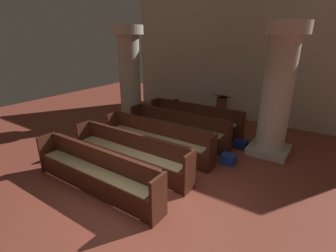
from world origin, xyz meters
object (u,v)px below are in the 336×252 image
object	(u,v)px
pew_row_0	(194,117)
pew_row_1	(177,126)
pew_row_4	(95,170)
pew_row_3	(130,151)
pillar_aisle_side	(277,90)
kneeler_box_blue	(228,159)
hymn_book	(176,100)
kneeler_box_navy	(241,144)
pillar_far_side	(130,74)
lectern	(221,111)
pew_row_2	(157,137)

from	to	relation	value
pew_row_0	pew_row_1	distance (m)	1.03
pew_row_4	pew_row_0	bearing A→B (deg)	90.00
pew_row_3	pillar_aisle_side	distance (m)	3.92
kneeler_box_blue	hymn_book	bearing A→B (deg)	146.70
pew_row_4	kneeler_box_navy	world-z (taller)	pew_row_4
pew_row_3	kneeler_box_navy	size ratio (longest dim) A/B	9.29
pillar_far_side	kneeler_box_navy	xyz separation A→B (m)	(4.18, -0.11, -1.62)
pillar_aisle_side	hymn_book	size ratio (longest dim) A/B	16.36
pillar_aisle_side	lectern	xyz separation A→B (m)	(-2.03, 1.51, -1.28)
pew_row_2	kneeler_box_blue	xyz separation A→B (m)	(1.81, 0.52, -0.35)
kneeler_box_blue	lectern	bearing A→B (deg)	116.61
pew_row_3	kneeler_box_navy	xyz separation A→B (m)	(1.75, 2.64, -0.36)
pew_row_4	pillar_aisle_side	size ratio (longest dim) A/B	0.98
pew_row_1	kneeler_box_navy	distance (m)	1.87
hymn_book	kneeler_box_blue	xyz separation A→B (m)	(2.65, -1.74, -0.76)
pew_row_3	kneeler_box_blue	size ratio (longest dim) A/B	9.93
lectern	pillar_aisle_side	bearing A→B (deg)	-36.65
pew_row_0	pew_row_3	bearing A→B (deg)	-90.00
pillar_far_side	hymn_book	distance (m)	1.88
pew_row_4	pillar_far_side	world-z (taller)	pillar_far_side
pew_row_2	kneeler_box_blue	world-z (taller)	pew_row_2
lectern	pew_row_1	bearing A→B (deg)	-101.32
pillar_far_side	hymn_book	size ratio (longest dim) A/B	16.36
pew_row_4	kneeler_box_navy	bearing A→B (deg)	64.49
pew_row_3	pew_row_4	distance (m)	1.03
pillar_aisle_side	pew_row_0	bearing A→B (deg)	172.43
pew_row_0	pillar_far_side	size ratio (longest dim) A/B	0.98
pew_row_4	kneeler_box_navy	xyz separation A→B (m)	(1.75, 3.67, -0.36)
kneeler_box_blue	pew_row_4	bearing A→B (deg)	-124.94
pew_row_4	hymn_book	size ratio (longest dim) A/B	15.96
lectern	pew_row_2	bearing A→B (deg)	-97.78
pew_row_3	kneeler_box_navy	distance (m)	3.18
pillar_aisle_side	pillar_far_side	bearing A→B (deg)	-179.69
pew_row_0	lectern	size ratio (longest dim) A/B	2.99
pew_row_0	pillar_aisle_side	distance (m)	2.80
pew_row_4	lectern	xyz separation A→B (m)	(0.44, 5.32, -0.02)
pew_row_0	kneeler_box_navy	distance (m)	1.85
kneeler_box_navy	lectern	bearing A→B (deg)	128.39
pew_row_1	pillar_far_side	size ratio (longest dim) A/B	0.98
hymn_book	kneeler_box_navy	world-z (taller)	hymn_book
pew_row_0	pillar_far_side	bearing A→B (deg)	-171.65
pew_row_3	pillar_aisle_side	bearing A→B (deg)	48.23
pew_row_0	pillar_far_side	world-z (taller)	pillar_far_side
pew_row_1	pew_row_3	xyz separation A→B (m)	(0.00, -2.07, 0.00)
kneeler_box_navy	kneeler_box_blue	xyz separation A→B (m)	(0.06, -1.08, 0.01)
pew_row_3	kneeler_box_navy	bearing A→B (deg)	56.41
pew_row_1	kneeler_box_blue	xyz separation A→B (m)	(1.81, -0.51, -0.35)
pew_row_3	pew_row_0	bearing A→B (deg)	90.00
pew_row_0	kneeler_box_navy	world-z (taller)	pew_row_0
lectern	kneeler_box_navy	distance (m)	2.13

